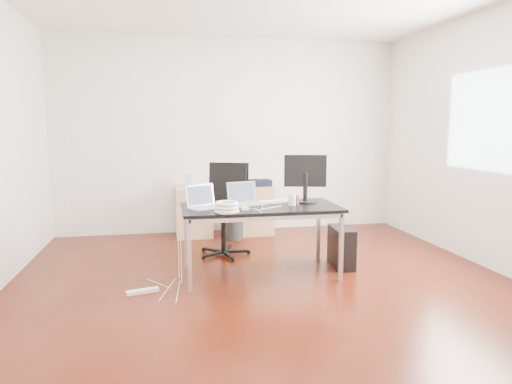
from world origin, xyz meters
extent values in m
plane|color=#3A1006|center=(0.00, 0.00, 0.00)|extent=(5.00, 5.00, 0.00)
plane|color=silver|center=(0.00, 2.50, 1.40)|extent=(5.00, 0.00, 5.00)
plane|color=silver|center=(0.00, -2.50, 1.40)|extent=(5.00, 0.00, 5.00)
plane|color=silver|center=(2.50, 0.00, 1.40)|extent=(0.00, 5.00, 5.00)
plane|color=white|center=(2.48, 0.20, 1.60)|extent=(0.00, 1.50, 1.50)
cube|color=black|center=(0.01, 0.37, 0.71)|extent=(1.60, 0.80, 0.03)
cube|color=silver|center=(-0.74, 0.02, 0.35)|extent=(0.04, 0.04, 0.70)
cube|color=silver|center=(-0.74, 0.72, 0.35)|extent=(0.04, 0.04, 0.70)
cube|color=silver|center=(0.76, 0.02, 0.35)|extent=(0.04, 0.04, 0.70)
cube|color=silver|center=(0.76, 0.72, 0.35)|extent=(0.04, 0.04, 0.70)
cylinder|color=black|center=(-0.27, 1.17, 0.23)|extent=(0.06, 0.06, 0.47)
cube|color=black|center=(-0.27, 1.17, 0.50)|extent=(0.62, 0.61, 0.06)
cube|color=black|center=(-0.19, 1.37, 0.81)|extent=(0.46, 0.27, 0.55)
cube|color=tan|center=(-0.56, 2.23, 0.35)|extent=(0.50, 0.50, 0.70)
cube|color=tan|center=(0.30, 2.23, 0.35)|extent=(0.50, 0.50, 0.70)
cube|color=black|center=(0.95, 0.47, 0.22)|extent=(0.23, 0.46, 0.44)
cylinder|color=black|center=(-0.03, 1.90, 0.14)|extent=(0.32, 0.32, 0.28)
cube|color=white|center=(-1.18, 0.05, 0.02)|extent=(0.31, 0.13, 0.04)
cube|color=silver|center=(-0.54, 0.30, 0.74)|extent=(0.40, 0.36, 0.01)
cube|color=silver|center=(-0.60, 0.40, 0.85)|extent=(0.31, 0.20, 0.22)
cube|color=#475166|center=(-0.60, 0.40, 0.85)|extent=(0.27, 0.18, 0.18)
cube|color=silver|center=(-0.12, 0.43, 0.74)|extent=(0.38, 0.31, 0.01)
cube|color=silver|center=(-0.15, 0.54, 0.85)|extent=(0.33, 0.14, 0.22)
cube|color=#475166|center=(-0.15, 0.54, 0.85)|extent=(0.29, 0.11, 0.18)
cylinder|color=black|center=(0.53, 0.49, 0.74)|extent=(0.26, 0.26, 0.02)
cylinder|color=black|center=(0.53, 0.49, 0.90)|extent=(0.05, 0.05, 0.30)
cube|color=black|center=(0.53, 0.51, 1.07)|extent=(0.45, 0.16, 0.34)
cube|color=#475166|center=(0.53, 0.53, 1.07)|extent=(0.38, 0.10, 0.29)
cube|color=white|center=(0.24, 0.57, 0.74)|extent=(0.46, 0.25, 0.02)
cylinder|color=white|center=(0.34, 0.34, 0.79)|extent=(0.09, 0.09, 0.12)
cylinder|color=maroon|center=(0.38, 0.35, 0.78)|extent=(0.08, 0.08, 0.10)
torus|color=white|center=(-0.38, 0.06, 0.75)|extent=(0.24, 0.24, 0.04)
torus|color=white|center=(-0.38, 0.06, 0.78)|extent=(0.23, 0.23, 0.04)
torus|color=white|center=(-0.38, 0.06, 0.82)|extent=(0.22, 0.22, 0.04)
cube|color=white|center=(-0.18, 0.18, 0.74)|extent=(0.07, 0.07, 0.03)
cube|color=#9E9E9E|center=(-0.63, 2.27, 0.79)|extent=(0.09, 0.08, 0.18)
cube|color=black|center=(0.37, 2.15, 0.74)|extent=(0.32, 0.27, 0.09)
camera|label=1|loc=(-0.92, -4.15, 1.54)|focal=32.00mm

